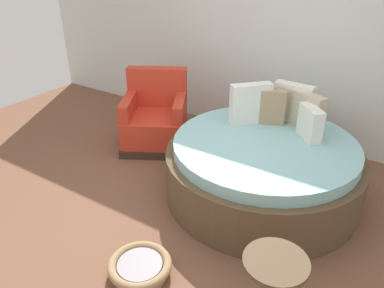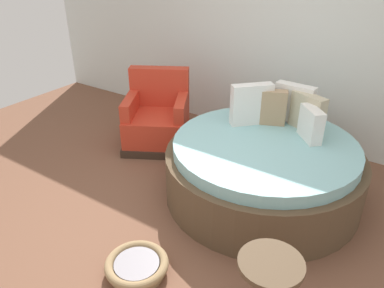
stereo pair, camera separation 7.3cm
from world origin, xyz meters
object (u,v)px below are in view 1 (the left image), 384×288
red_armchair (156,120)px  pet_basket (140,267)px  side_table (275,271)px  round_daybed (263,167)px

red_armchair → pet_basket: 2.25m
pet_basket → side_table: (1.01, 0.21, 0.35)m
side_table → pet_basket: bearing=-168.4°
pet_basket → side_table: 1.09m
red_armchair → pet_basket: (1.25, -1.85, -0.26)m
round_daybed → side_table: size_ratio=3.79×
round_daybed → pet_basket: 1.61m
round_daybed → side_table: (0.64, -1.34, 0.10)m
round_daybed → side_table: bearing=-64.4°
red_armchair → round_daybed: bearing=-10.7°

